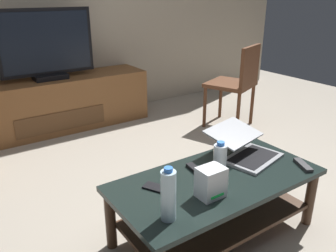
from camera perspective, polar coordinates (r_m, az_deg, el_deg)
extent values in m
plane|color=#9E9384|center=(2.37, 3.44, -14.06)|extent=(7.68, 7.68, 0.00)
cube|color=black|center=(1.99, 8.13, -8.81)|extent=(1.21, 0.60, 0.03)
cube|color=#472D1E|center=(2.12, 7.78, -14.39)|extent=(1.06, 0.53, 0.02)
cylinder|color=#472D1E|center=(2.34, 22.51, -11.03)|extent=(0.06, 0.06, 0.36)
cylinder|color=#472D1E|center=(2.02, -9.52, -15.13)|extent=(0.06, 0.06, 0.36)
cylinder|color=#472D1E|center=(2.59, 13.39, -6.56)|extent=(0.06, 0.06, 0.36)
cube|color=brown|center=(3.78, -18.49, 3.40)|extent=(1.99, 0.48, 0.55)
cube|color=#55351C|center=(3.59, -17.15, 0.78)|extent=(0.90, 0.01, 0.19)
cube|color=black|center=(3.68, -18.94, 7.75)|extent=(0.32, 0.20, 0.05)
cube|color=black|center=(3.62, -19.60, 12.99)|extent=(0.92, 0.04, 0.63)
cube|color=black|center=(3.60, -19.50, 12.96)|extent=(0.85, 0.01, 0.57)
cube|color=#59331E|center=(3.70, 10.28, 6.85)|extent=(0.57, 0.57, 0.04)
cube|color=#59331E|center=(3.58, 13.45, 9.53)|extent=(0.40, 0.19, 0.41)
cylinder|color=#59331E|center=(4.01, 8.71, 4.49)|extent=(0.04, 0.04, 0.44)
cylinder|color=#59331E|center=(3.68, 6.12, 3.09)|extent=(0.04, 0.04, 0.44)
cylinder|color=#59331E|center=(3.87, 13.78, 3.49)|extent=(0.04, 0.04, 0.44)
cylinder|color=#59331E|center=(3.53, 11.54, 1.95)|extent=(0.04, 0.04, 0.44)
cube|color=gray|center=(2.22, 13.92, -5.21)|extent=(0.40, 0.32, 0.02)
cube|color=black|center=(2.22, 13.94, -4.98)|extent=(0.35, 0.26, 0.00)
cube|color=gray|center=(2.24, 10.82, -1.13)|extent=(0.40, 0.31, 0.07)
cube|color=teal|center=(2.24, 10.90, -1.17)|extent=(0.36, 0.28, 0.06)
cube|color=silver|center=(1.78, 7.12, -9.25)|extent=(0.14, 0.11, 0.16)
cube|color=#19D84C|center=(1.77, 8.24, -11.46)|extent=(0.08, 0.00, 0.01)
cylinder|color=silver|center=(1.89, 8.56, -6.23)|extent=(0.07, 0.07, 0.22)
cylinder|color=blue|center=(1.84, 8.76, -2.90)|extent=(0.04, 0.04, 0.02)
cylinder|color=silver|center=(1.58, 0.05, -11.51)|extent=(0.07, 0.07, 0.25)
cylinder|color=blue|center=(1.51, 0.06, -7.26)|extent=(0.04, 0.04, 0.02)
cube|color=black|center=(1.87, -1.95, -10.19)|extent=(0.13, 0.16, 0.01)
cube|color=#2D2D30|center=(2.23, 21.51, -6.04)|extent=(0.11, 0.16, 0.02)
cube|color=black|center=(2.03, 4.62, -7.25)|extent=(0.06, 0.16, 0.02)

